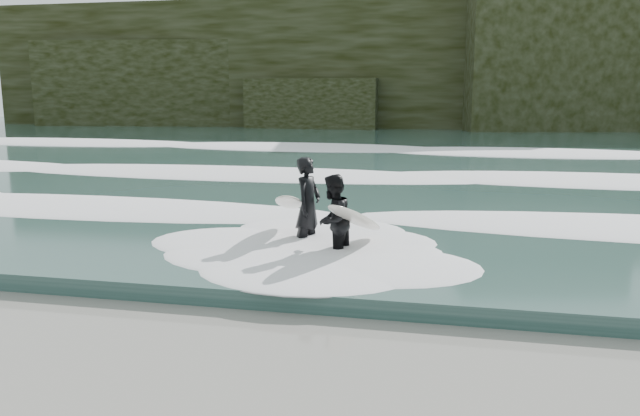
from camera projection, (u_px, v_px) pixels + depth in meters
The scene contains 8 objects.
ground at pixel (179, 415), 6.25m from camera, with size 120.00×120.00×0.00m, color brown.
sea at pixel (405, 146), 34.08m from camera, with size 90.00×52.00×0.30m, color #2B4843.
headland at pixel (423, 66), 49.50m from camera, with size 70.00×9.00×10.00m, color black.
foam_near at pixel (339, 209), 14.82m from camera, with size 60.00×3.20×0.20m, color white.
foam_mid at pixel (376, 171), 21.54m from camera, with size 60.00×4.00×0.24m, color white.
foam_far at pixel (398, 147), 30.18m from camera, with size 60.00×4.80×0.30m, color white.
surfer_left at pixel (305, 205), 12.28m from camera, with size 1.14×1.98×1.92m.
surfer_right at pixel (336, 220), 11.34m from camera, with size 1.35×2.18×1.70m.
Camera 1 is at (2.58, -5.33, 3.21)m, focal length 35.00 mm.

